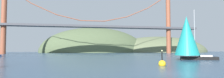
# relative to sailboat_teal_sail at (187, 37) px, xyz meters

# --- Properties ---
(ground_plane) EXTENTS (360.00, 360.00, 0.00)m
(ground_plane) POSITION_rel_sailboat_teal_sail_xyz_m (-16.50, -23.65, -5.54)
(ground_plane) COLOR #2D4760
(headland_center) EXTENTS (84.86, 44.00, 39.48)m
(headland_center) POSITION_rel_sailboat_teal_sail_xyz_m (-11.50, 111.35, -5.54)
(headland_center) COLOR #4C5B3D
(headland_center) RESTS_ON ground_plane
(headland_right) EXTENTS (87.53, 44.00, 26.56)m
(headland_right) POSITION_rel_sailboat_teal_sail_xyz_m (43.50, 111.35, -5.54)
(headland_right) COLOR #5B6647
(headland_right) RESTS_ON ground_plane
(suspension_bridge) EXTENTS (132.79, 6.00, 37.58)m
(suspension_bridge) POSITION_rel_sailboat_teal_sail_xyz_m (-16.50, 71.35, 11.61)
(suspension_bridge) COLOR brown
(suspension_bridge) RESTS_ON ground_plane
(sailboat_teal_sail) EXTENTS (10.50, 7.73, 12.08)m
(sailboat_teal_sail) POSITION_rel_sailboat_teal_sail_xyz_m (0.00, 0.00, 0.00)
(sailboat_teal_sail) COLOR black
(sailboat_teal_sail) RESTS_ON ground_plane
(channel_buoy) EXTENTS (1.10, 1.10, 2.64)m
(channel_buoy) POSITION_rel_sailboat_teal_sail_xyz_m (-13.89, -15.24, -5.17)
(channel_buoy) COLOR gold
(channel_buoy) RESTS_ON ground_plane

